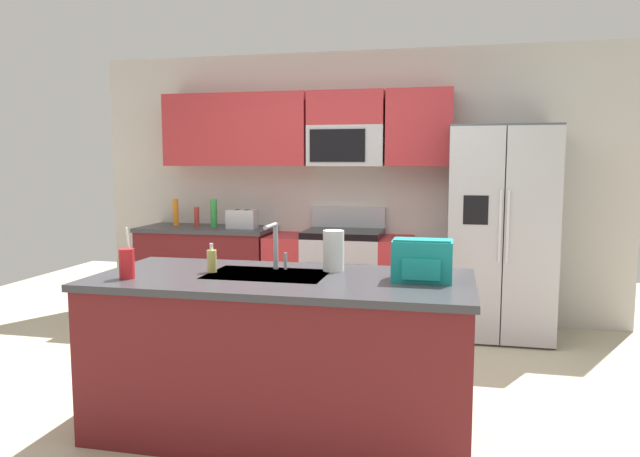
% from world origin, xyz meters
% --- Properties ---
extents(ground_plane, '(9.00, 9.00, 0.00)m').
position_xyz_m(ground_plane, '(0.00, 0.00, 0.00)').
color(ground_plane, beige).
rests_on(ground_plane, ground).
extents(kitchen_wall_unit, '(5.20, 0.43, 2.60)m').
position_xyz_m(kitchen_wall_unit, '(-0.14, 2.08, 1.47)').
color(kitchen_wall_unit, beige).
rests_on(kitchen_wall_unit, ground).
extents(back_counter, '(1.31, 0.63, 0.90)m').
position_xyz_m(back_counter, '(-1.41, 1.80, 0.45)').
color(back_counter, maroon).
rests_on(back_counter, ground).
extents(range_oven, '(1.36, 0.61, 1.10)m').
position_xyz_m(range_oven, '(-0.07, 1.80, 0.44)').
color(range_oven, '#B7BABF').
rests_on(range_oven, ground).
extents(refrigerator, '(0.90, 0.76, 1.85)m').
position_xyz_m(refrigerator, '(1.37, 1.73, 0.93)').
color(refrigerator, '#4C4F54').
rests_on(refrigerator, ground).
extents(island_counter, '(2.12, 0.95, 0.90)m').
position_xyz_m(island_counter, '(0.03, -0.49, 0.45)').
color(island_counter, maroon).
rests_on(island_counter, ground).
extents(toaster, '(0.28, 0.16, 0.18)m').
position_xyz_m(toaster, '(-1.02, 1.75, 0.99)').
color(toaster, '#B7BABF').
rests_on(toaster, back_counter).
extents(pepper_mill, '(0.05, 0.05, 0.19)m').
position_xyz_m(pepper_mill, '(-1.51, 1.80, 1.00)').
color(pepper_mill, '#B2332D').
rests_on(pepper_mill, back_counter).
extents(bottle_orange, '(0.06, 0.06, 0.27)m').
position_xyz_m(bottle_orange, '(-1.76, 1.85, 1.04)').
color(bottle_orange, orange).
rests_on(bottle_orange, back_counter).
extents(bottle_green, '(0.07, 0.07, 0.28)m').
position_xyz_m(bottle_green, '(-1.32, 1.78, 1.04)').
color(bottle_green, green).
rests_on(bottle_green, back_counter).
extents(sink_faucet, '(0.08, 0.21, 0.28)m').
position_xyz_m(sink_faucet, '(-0.06, -0.30, 1.07)').
color(sink_faucet, '#B7BABF').
rests_on(sink_faucet, island_counter).
extents(drink_cup_red, '(0.08, 0.08, 0.29)m').
position_xyz_m(drink_cup_red, '(-0.78, -0.74, 0.98)').
color(drink_cup_red, red).
rests_on(drink_cup_red, island_counter).
extents(soap_dispenser, '(0.06, 0.06, 0.17)m').
position_xyz_m(soap_dispenser, '(-0.40, -0.46, 0.97)').
color(soap_dispenser, '#D8CC66').
rests_on(soap_dispenser, island_counter).
extents(paper_towel_roll, '(0.12, 0.12, 0.24)m').
position_xyz_m(paper_towel_roll, '(0.28, -0.26, 1.02)').
color(paper_towel_roll, white).
rests_on(paper_towel_roll, island_counter).
extents(backpack, '(0.32, 0.22, 0.23)m').
position_xyz_m(backpack, '(0.81, -0.45, 1.02)').
color(backpack, teal).
rests_on(backpack, island_counter).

